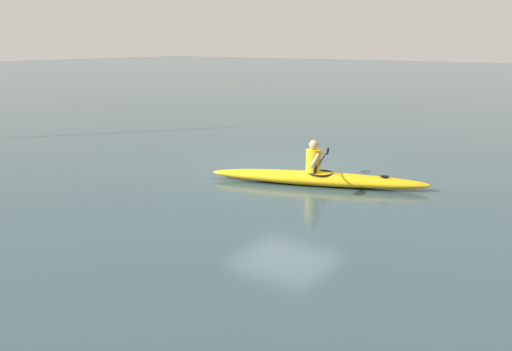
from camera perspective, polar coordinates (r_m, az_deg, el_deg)
The scene contains 3 objects.
ground_plane at distance 13.78m, azimuth 3.14°, elevation 0.57°, with size 160.00×160.00×0.00m, color #334C56.
kayak at distance 12.38m, azimuth 6.46°, elevation -0.31°, with size 4.91×2.36×0.30m.
kayaker at distance 12.29m, azimuth 6.19°, elevation 1.78°, with size 0.90×2.30×0.73m.
Camera 1 is at (-7.08, 11.38, 3.19)m, focal length 37.86 mm.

